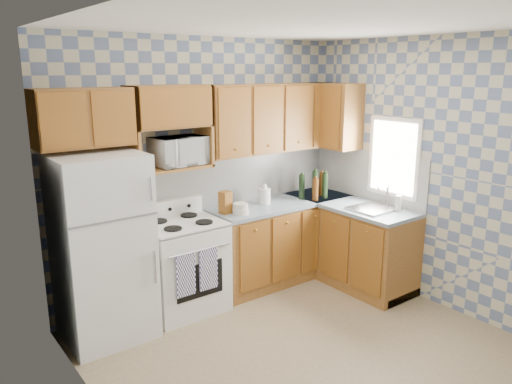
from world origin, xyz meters
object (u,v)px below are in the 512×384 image
refrigerator (102,248)px  microwave (178,151)px  stove_body (183,267)px  electric_kettle (264,196)px

refrigerator → microwave: bearing=12.6°
refrigerator → stove_body: bearing=1.8°
electric_kettle → microwave: bearing=173.1°
electric_kettle → stove_body: bearing=-177.0°
refrigerator → electric_kettle: size_ratio=9.82×
stove_body → electric_kettle: (1.08, 0.06, 0.56)m
refrigerator → electric_kettle: (1.88, 0.08, 0.17)m
stove_body → electric_kettle: electric_kettle is taller
refrigerator → stove_body: (0.80, 0.03, -0.39)m
refrigerator → stove_body: refrigerator is taller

